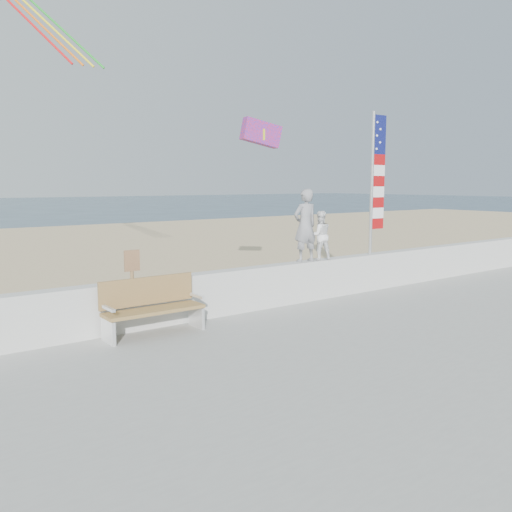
% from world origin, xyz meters
% --- Properties ---
extents(ground, '(220.00, 220.00, 0.00)m').
position_xyz_m(ground, '(0.00, 0.00, 0.00)').
color(ground, '#283F51').
rests_on(ground, ground).
extents(sand, '(90.00, 40.00, 0.08)m').
position_xyz_m(sand, '(0.00, 9.00, 0.04)').
color(sand, '#C8AF85').
rests_on(sand, ground).
extents(seawall, '(30.00, 0.35, 0.90)m').
position_xyz_m(seawall, '(0.00, 2.00, 0.63)').
color(seawall, silver).
rests_on(seawall, boardwalk).
extents(adult, '(0.63, 0.44, 1.64)m').
position_xyz_m(adult, '(1.73, 2.00, 1.90)').
color(adult, gray).
rests_on(adult, seawall).
extents(child, '(0.67, 0.61, 1.13)m').
position_xyz_m(child, '(2.19, 2.00, 1.65)').
color(child, white).
rests_on(child, seawall).
extents(bench, '(1.80, 0.57, 1.00)m').
position_xyz_m(bench, '(-2.30, 1.55, 0.69)').
color(bench, '#9C7A44').
rests_on(bench, boardwalk).
extents(flag, '(0.50, 0.08, 3.50)m').
position_xyz_m(flag, '(4.04, 2.00, 2.99)').
color(flag, silver).
rests_on(flag, seawall).
extents(parafoil_kite, '(1.08, 0.45, 0.72)m').
position_xyz_m(parafoil_kite, '(1.68, 3.55, 4.04)').
color(parafoil_kite, red).
rests_on(parafoil_kite, ground).
extents(sign, '(0.32, 0.07, 1.46)m').
position_xyz_m(sign, '(-2.08, 2.84, 0.94)').
color(sign, olive).
rests_on(sign, sand).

